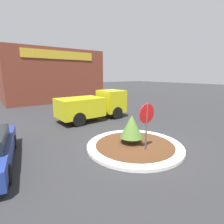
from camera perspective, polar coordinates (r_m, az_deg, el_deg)
The scene contains 6 objects.
ground_plane at distance 8.32m, azimuth 7.36°, elevation -11.31°, with size 120.00×120.00×0.00m, color #2D2D30.
traffic_island at distance 8.29m, azimuth 7.37°, elevation -10.88°, with size 4.39×4.39×0.14m.
stop_sign at distance 7.36m, azimuth 11.26°, elevation -2.16°, with size 0.83×0.07×2.16m.
island_shrub at distance 8.15m, azimuth 6.42°, elevation -4.66°, with size 1.06×1.06×1.34m.
utility_truck at distance 12.90m, azimuth -6.14°, elevation 2.28°, with size 5.15×2.17×2.09m.
storefront_building at distance 24.02m, azimuth -18.83°, elevation 11.10°, with size 11.53×6.07×6.24m.
Camera 1 is at (-5.34, -5.46, 3.30)m, focal length 28.00 mm.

